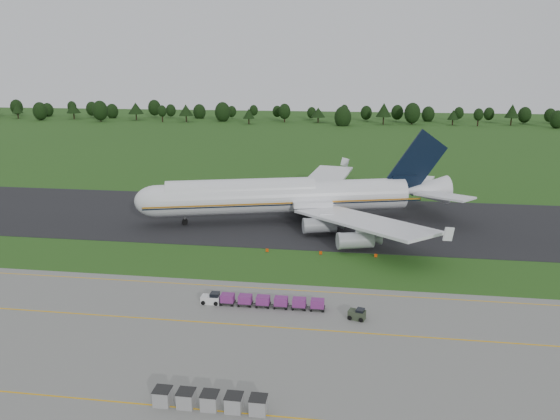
% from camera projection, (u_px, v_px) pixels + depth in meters
% --- Properties ---
extents(ground, '(600.00, 600.00, 0.00)m').
position_uv_depth(ground, '(261.00, 264.00, 91.52)').
color(ground, '#234C16').
rests_on(ground, ground).
extents(apron, '(300.00, 52.00, 0.06)m').
position_uv_depth(apron, '(205.00, 375.00, 59.04)').
color(apron, slate).
rests_on(apron, ground).
extents(taxiway, '(300.00, 40.00, 0.08)m').
position_uv_depth(taxiway, '(284.00, 219.00, 118.26)').
color(taxiway, black).
rests_on(taxiway, ground).
extents(apron_markings, '(300.00, 30.20, 0.01)m').
position_uv_depth(apron_markings, '(221.00, 343.00, 65.73)').
color(apron_markings, '#EAA90D').
rests_on(apron_markings, apron).
extents(tree_line, '(526.88, 22.81, 11.71)m').
position_uv_depth(tree_line, '(336.00, 113.00, 300.48)').
color(tree_line, black).
rests_on(tree_line, ground).
extents(aircraft, '(67.96, 63.83, 19.14)m').
position_uv_depth(aircraft, '(290.00, 196.00, 115.54)').
color(aircraft, white).
rests_on(aircraft, ground).
extents(baggage_train, '(17.32, 1.57, 1.51)m').
position_uv_depth(baggage_train, '(261.00, 301.00, 75.44)').
color(baggage_train, silver).
rests_on(baggage_train, apron).
extents(utility_cart, '(2.44, 1.84, 1.19)m').
position_uv_depth(utility_cart, '(357.00, 315.00, 71.73)').
color(utility_cart, '#2F3927').
rests_on(utility_cart, apron).
extents(uld_row, '(11.30, 1.70, 1.68)m').
position_uv_depth(uld_row, '(210.00, 401.00, 53.11)').
color(uld_row, gray).
rests_on(uld_row, apron).
extents(edge_markers, '(19.68, 0.30, 0.60)m').
position_uv_depth(edge_markers, '(321.00, 253.00, 96.17)').
color(edge_markers, '#DD4007').
rests_on(edge_markers, ground).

